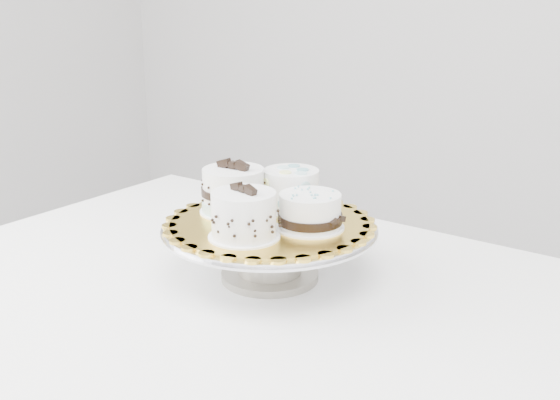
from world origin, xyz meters
The scene contains 7 objects.
table centered at (0.08, 0.12, 0.68)m, with size 1.33×0.92×0.75m.
cake_stand centered at (0.03, 0.18, 0.81)m, with size 0.35×0.35×0.09m.
cake_board centered at (0.03, 0.18, 0.85)m, with size 0.32×0.32×0.00m, color gold.
cake_swirl centered at (0.04, 0.10, 0.88)m, with size 0.12×0.12×0.09m.
cake_banded centered at (-0.04, 0.19, 0.88)m, with size 0.11×0.11×0.09m.
cake_dots centered at (0.03, 0.26, 0.88)m, with size 0.12×0.12×0.07m.
cake_ribbon centered at (0.11, 0.19, 0.88)m, with size 0.11×0.11×0.06m.
Camera 1 is at (0.64, -0.70, 1.22)m, focal length 45.00 mm.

